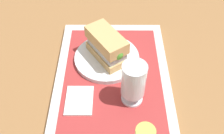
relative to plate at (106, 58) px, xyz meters
name	(u,v)px	position (x,y,z in m)	size (l,w,h in m)	color
ground_plane	(112,79)	(0.06, 0.02, -0.03)	(3.00, 3.00, 0.00)	olive
tray	(112,76)	(0.06, 0.02, -0.02)	(0.44, 0.32, 0.02)	silver
placemat	(112,74)	(0.06, 0.02, -0.01)	(0.38, 0.27, 0.00)	#9E2D2D
plate	(106,58)	(0.00, 0.00, 0.00)	(0.19, 0.19, 0.01)	white
sandwich	(107,46)	(0.00, 0.00, 0.05)	(0.14, 0.13, 0.08)	tan
beer_glass	(133,83)	(0.14, 0.07, 0.06)	(0.06, 0.06, 0.12)	silver
napkin_folded	(79,100)	(0.15, -0.07, 0.00)	(0.09, 0.07, 0.01)	white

